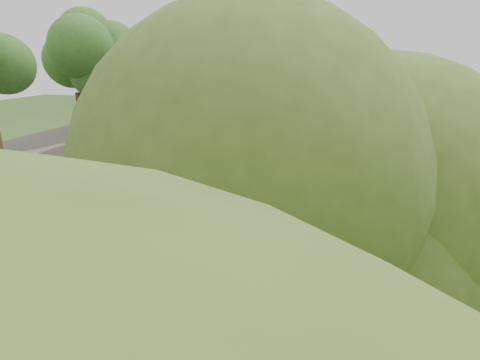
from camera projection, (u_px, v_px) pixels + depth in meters
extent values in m
plane|color=#33511E|center=(192.00, 251.00, 19.65)|extent=(140.00, 140.00, 0.00)
cube|color=black|center=(198.00, 166.00, 34.72)|extent=(11.20, 66.00, 0.04)
cube|color=gray|center=(283.00, 173.00, 32.81)|extent=(4.20, 66.00, 0.05)
cube|color=#7DE738|center=(257.00, 168.00, 33.28)|extent=(0.42, 66.00, 0.60)
cube|color=#595147|center=(118.00, 141.00, 36.04)|extent=(5.00, 66.00, 4.00)
cube|color=slate|center=(307.00, 163.00, 32.00)|extent=(0.04, 66.00, 2.00)
cylinder|color=gray|center=(137.00, 123.00, 33.82)|extent=(0.18, 0.18, 8.00)
cylinder|color=gray|center=(145.00, 79.00, 32.35)|extent=(2.30, 0.13, 0.13)
cube|color=gray|center=(156.00, 80.00, 32.10)|extent=(0.50, 0.22, 0.14)
cylinder|color=gray|center=(188.00, 254.00, 16.14)|extent=(0.09, 0.09, 3.10)
cube|color=white|center=(187.00, 233.00, 15.80)|extent=(0.62, 0.04, 0.62)
cube|color=white|center=(188.00, 248.00, 16.02)|extent=(0.56, 0.04, 0.50)
cylinder|color=#FF3400|center=(293.00, 158.00, 35.53)|extent=(0.54, 0.54, 0.89)
cube|color=gray|center=(247.00, 301.00, 14.92)|extent=(1.18, 0.93, 0.74)
imported|color=#B1B0B5|center=(27.00, 230.00, 20.28)|extent=(2.10, 4.38, 1.44)
imported|color=#4E221A|center=(82.00, 187.00, 26.89)|extent=(2.72, 5.37, 1.45)
imported|color=black|center=(118.00, 169.00, 31.23)|extent=(2.16, 5.03, 1.44)
imported|color=tan|center=(124.00, 168.00, 31.52)|extent=(2.05, 4.36, 1.44)
imported|color=#9A9BA2|center=(177.00, 146.00, 39.04)|extent=(1.91, 4.96, 1.61)
imported|color=black|center=(205.00, 128.00, 49.15)|extent=(2.42, 4.93, 1.35)
imported|color=brown|center=(198.00, 132.00, 45.97)|extent=(2.46, 5.63, 1.61)
imported|color=silver|center=(214.00, 127.00, 49.89)|extent=(1.64, 4.01, 1.36)
imported|color=#C67C16|center=(212.00, 228.00, 20.09)|extent=(0.72, 0.96, 1.79)
imported|color=silver|center=(224.00, 228.00, 19.91)|extent=(0.49, 0.72, 1.91)
imported|color=black|center=(221.00, 228.00, 20.13)|extent=(0.65, 0.83, 1.70)
imported|color=brown|center=(253.00, 187.00, 26.32)|extent=(0.79, 1.23, 1.80)
imported|color=black|center=(305.00, 157.00, 34.79)|extent=(0.95, 0.55, 1.53)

